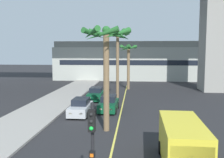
% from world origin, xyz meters
% --- Properties ---
extents(sidewalk_left, '(4.80, 80.00, 0.15)m').
position_xyz_m(sidewalk_left, '(-8.00, 16.00, 0.07)').
color(sidewalk_left, '#9E9991').
rests_on(sidewalk_left, ground).
extents(lane_stripe_center, '(0.14, 56.00, 0.01)m').
position_xyz_m(lane_stripe_center, '(0.00, 24.00, 0.00)').
color(lane_stripe_center, '#DBCC4C').
rests_on(lane_stripe_center, ground).
extents(pier_building_backdrop, '(30.69, 8.04, 7.94)m').
position_xyz_m(pier_building_backdrop, '(0.00, 54.14, 3.91)').
color(pier_building_backdrop, '#ADB2A8').
rests_on(pier_building_backdrop, ground).
extents(car_queue_front, '(1.86, 4.11, 1.56)m').
position_xyz_m(car_queue_front, '(-3.38, 29.99, 0.72)').
color(car_queue_front, '#0C4728').
rests_on(car_queue_front, ground).
extents(car_queue_second, '(1.86, 4.11, 1.56)m').
position_xyz_m(car_queue_second, '(-3.69, 22.45, 0.72)').
color(car_queue_second, '#B7BABF').
rests_on(car_queue_second, ground).
extents(car_queue_third, '(1.92, 4.14, 1.56)m').
position_xyz_m(car_queue_third, '(-1.26, 24.33, 0.72)').
color(car_queue_third, '#0C4728').
rests_on(car_queue_third, ground).
extents(delivery_van, '(2.25, 5.29, 2.36)m').
position_xyz_m(delivery_van, '(3.78, 12.11, 1.29)').
color(delivery_van, yellow).
rests_on(delivery_van, ground).
extents(traffic_light_median_near, '(0.24, 0.37, 4.20)m').
position_xyz_m(traffic_light_median_near, '(-0.12, 7.59, 2.71)').
color(traffic_light_median_near, black).
rests_on(traffic_light_median_near, ground).
extents(palm_tree_near_median, '(3.69, 3.68, 7.77)m').
position_xyz_m(palm_tree_near_median, '(-0.74, 17.91, 6.18)').
color(palm_tree_near_median, brown).
rests_on(palm_tree_near_median, ground).
extents(palm_tree_mid_median, '(2.83, 2.93, 8.28)m').
position_xyz_m(palm_tree_mid_median, '(-0.66, 28.28, 6.86)').
color(palm_tree_mid_median, brown).
rests_on(palm_tree_mid_median, ground).
extents(palm_tree_far_median, '(2.89, 3.03, 7.03)m').
position_xyz_m(palm_tree_far_median, '(0.31, 39.47, 5.37)').
color(palm_tree_far_median, brown).
rests_on(palm_tree_far_median, ground).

